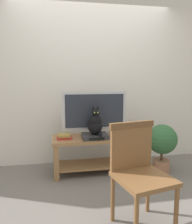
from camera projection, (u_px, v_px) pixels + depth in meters
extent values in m
plane|color=slate|center=(106.00, 189.00, 2.83)|extent=(12.00, 12.00, 0.00)
cube|color=silver|center=(91.00, 76.00, 3.68)|extent=(7.00, 0.12, 2.80)
cube|color=olive|center=(95.00, 138.00, 3.30)|extent=(1.23, 0.51, 0.04)
cube|color=olive|center=(56.00, 163.00, 3.04)|extent=(0.07, 0.07, 0.48)
cube|color=olive|center=(137.00, 158.00, 3.24)|extent=(0.07, 0.07, 0.48)
cube|color=olive|center=(56.00, 153.00, 3.44)|extent=(0.07, 0.07, 0.48)
cube|color=olive|center=(128.00, 149.00, 3.64)|extent=(0.07, 0.07, 0.48)
cube|color=olive|center=(95.00, 164.00, 3.36)|extent=(1.13, 0.43, 0.02)
cube|color=#B7B7BC|center=(94.00, 134.00, 3.37)|extent=(0.39, 0.20, 0.03)
cube|color=#B7B7BC|center=(94.00, 131.00, 3.36)|extent=(0.06, 0.04, 0.06)
cube|color=#B7B7BC|center=(94.00, 110.00, 3.31)|extent=(0.94, 0.05, 0.57)
cube|color=#232833|center=(95.00, 111.00, 3.29)|extent=(0.85, 0.01, 0.48)
sphere|color=#2672F2|center=(124.00, 127.00, 3.40)|extent=(0.01, 0.01, 0.01)
cube|color=#2D2D30|center=(95.00, 136.00, 3.21)|extent=(0.36, 0.29, 0.06)
cube|color=black|center=(97.00, 139.00, 3.06)|extent=(0.22, 0.01, 0.03)
ellipsoid|color=black|center=(95.00, 126.00, 3.19)|extent=(0.20, 0.25, 0.23)
ellipsoid|color=black|center=(95.00, 121.00, 3.14)|extent=(0.17, 0.16, 0.20)
sphere|color=black|center=(95.00, 113.00, 3.11)|extent=(0.11, 0.11, 0.11)
cone|color=black|center=(93.00, 108.00, 3.10)|extent=(0.05, 0.05, 0.06)
cone|color=black|center=(98.00, 107.00, 3.11)|extent=(0.05, 0.05, 0.06)
sphere|color=#B2C64C|center=(95.00, 113.00, 3.06)|extent=(0.02, 0.02, 0.02)
sphere|color=#B2C64C|center=(98.00, 113.00, 3.07)|extent=(0.02, 0.02, 0.02)
cylinder|color=black|center=(100.00, 134.00, 3.13)|extent=(0.07, 0.21, 0.04)
cylinder|color=brown|center=(136.00, 223.00, 1.81)|extent=(0.04, 0.04, 0.46)
cylinder|color=brown|center=(176.00, 211.00, 1.97)|extent=(0.04, 0.04, 0.46)
cylinder|color=brown|center=(113.00, 198.00, 2.18)|extent=(0.04, 0.04, 0.46)
cylinder|color=brown|center=(148.00, 190.00, 2.34)|extent=(0.04, 0.04, 0.46)
cube|color=brown|center=(144.00, 179.00, 2.04)|extent=(0.56, 0.56, 0.04)
cube|color=brown|center=(132.00, 145.00, 2.19)|extent=(0.44, 0.13, 0.46)
cube|color=brown|center=(132.00, 125.00, 2.16)|extent=(0.47, 0.14, 0.06)
cube|color=#B2332D|center=(64.00, 138.00, 3.17)|extent=(0.21, 0.14, 0.04)
cube|color=olive|center=(64.00, 135.00, 3.17)|extent=(0.18, 0.17, 0.03)
cylinder|color=#9E6B4C|center=(161.00, 166.00, 3.33)|extent=(0.24, 0.24, 0.19)
cylinder|color=#332319|center=(161.00, 160.00, 3.31)|extent=(0.22, 0.22, 0.02)
cylinder|color=#4C3823|center=(161.00, 155.00, 3.30)|extent=(0.04, 0.04, 0.14)
sphere|color=#2D5B33|center=(162.00, 139.00, 3.27)|extent=(0.43, 0.43, 0.43)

